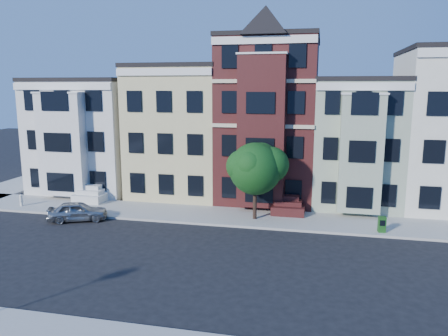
% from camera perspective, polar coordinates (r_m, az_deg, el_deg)
% --- Properties ---
extents(ground, '(120.00, 120.00, 0.00)m').
position_cam_1_polar(ground, '(21.71, 1.18, -12.88)').
color(ground, black).
extents(far_sidewalk, '(60.00, 4.00, 0.15)m').
position_cam_1_polar(far_sidewalk, '(29.09, 4.29, -6.56)').
color(far_sidewalk, '#9E9B93').
rests_on(far_sidewalk, ground).
extents(house_white, '(8.00, 9.00, 9.00)m').
position_cam_1_polar(house_white, '(39.13, -16.50, 4.10)').
color(house_white, silver).
rests_on(house_white, ground).
extents(house_yellow, '(7.00, 9.00, 10.00)m').
position_cam_1_polar(house_yellow, '(35.91, -5.24, 4.74)').
color(house_yellow, '#CBBD85').
rests_on(house_yellow, ground).
extents(house_brown, '(7.00, 9.00, 12.00)m').
position_cam_1_polar(house_brown, '(34.35, 5.99, 6.14)').
color(house_brown, '#3C1414').
rests_on(house_brown, ground).
extents(house_green, '(6.00, 9.00, 9.00)m').
position_cam_1_polar(house_green, '(34.38, 16.78, 3.23)').
color(house_green, '#95A389').
rests_on(house_green, ground).
extents(street_tree, '(5.89, 5.89, 6.18)m').
position_cam_1_polar(street_tree, '(27.98, 4.11, -0.56)').
color(street_tree, '#174D17').
rests_on(street_tree, far_sidewalk).
extents(parked_car, '(4.04, 2.81, 1.28)m').
position_cam_1_polar(parked_car, '(30.14, -18.58, -5.37)').
color(parked_car, '#92959A').
rests_on(parked_car, ground).
extents(newspaper_box, '(0.46, 0.42, 0.94)m').
position_cam_1_polar(newspaper_box, '(27.64, 19.92, -6.94)').
color(newspaper_box, '#1D561B').
rests_on(newspaper_box, far_sidewalk).
extents(fire_hydrant, '(0.31, 0.31, 0.68)m').
position_cam_1_polar(fire_hydrant, '(34.78, -24.95, -3.97)').
color(fire_hydrant, beige).
rests_on(fire_hydrant, far_sidewalk).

